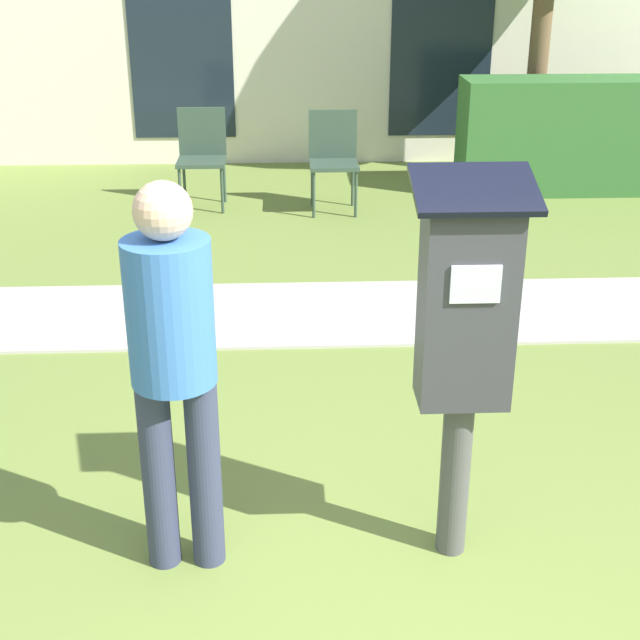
% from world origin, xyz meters
% --- Properties ---
extents(sidewalk, '(12.00, 1.10, 0.02)m').
position_xyz_m(sidewalk, '(0.00, 3.22, 0.01)').
color(sidewalk, '#B7B2A8').
rests_on(sidewalk, ground).
extents(building_facade, '(10.00, 0.26, 3.20)m').
position_xyz_m(building_facade, '(0.00, 7.74, 1.60)').
color(building_facade, beige).
rests_on(building_facade, ground).
extents(parking_meter, '(0.44, 0.31, 1.59)m').
position_xyz_m(parking_meter, '(0.33, 0.70, 1.02)').
color(parking_meter, '#4C4C4C').
rests_on(parking_meter, ground).
extents(person_standing, '(0.32, 0.32, 1.58)m').
position_xyz_m(person_standing, '(-0.75, 0.67, 0.93)').
color(person_standing, '#333851').
rests_on(person_standing, ground).
extents(outdoor_chair_left, '(0.44, 0.44, 0.90)m').
position_xyz_m(outdoor_chair_left, '(-1.08, 5.93, 0.53)').
color(outdoor_chair_left, '#334738').
rests_on(outdoor_chair_left, ground).
extents(outdoor_chair_middle, '(0.44, 0.44, 0.90)m').
position_xyz_m(outdoor_chair_middle, '(0.13, 5.76, 0.53)').
color(outdoor_chair_middle, '#334738').
rests_on(outdoor_chair_middle, ground).
extents(hedge_row, '(2.63, 0.60, 1.10)m').
position_xyz_m(hedge_row, '(2.72, 6.31, 0.55)').
color(hedge_row, '#33662D').
rests_on(hedge_row, ground).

